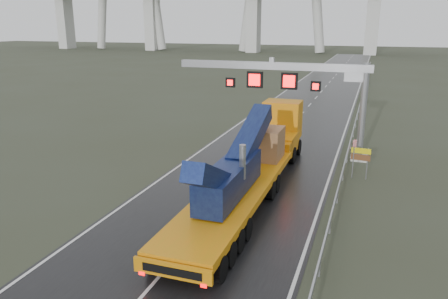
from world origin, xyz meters
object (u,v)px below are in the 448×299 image
at_px(exit_sign_pair, 361,157).
at_px(striped_barrier, 357,146).
at_px(heavy_haul_truck, 257,155).
at_px(sign_gantry, 299,83).

distance_m(exit_sign_pair, striped_barrier, 6.41).
bearing_deg(heavy_haul_truck, sign_gantry, 81.34).
height_order(sign_gantry, exit_sign_pair, sign_gantry).
distance_m(sign_gantry, heavy_haul_truck, 8.45).
bearing_deg(sign_gantry, heavy_haul_truck, -98.56).
height_order(sign_gantry, heavy_haul_truck, sign_gantry).
bearing_deg(heavy_haul_truck, striped_barrier, 59.10).
distance_m(heavy_haul_truck, exit_sign_pair, 6.93).
height_order(exit_sign_pair, striped_barrier, exit_sign_pair).
bearing_deg(sign_gantry, striped_barrier, 23.80).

